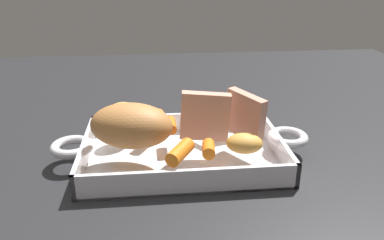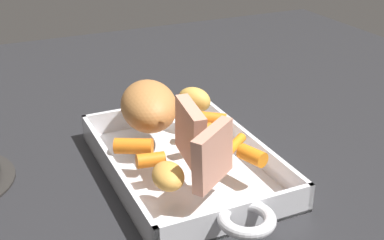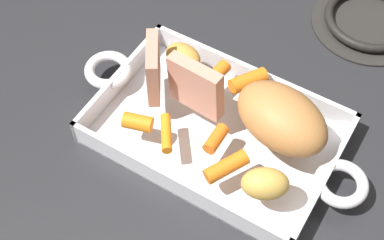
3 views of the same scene
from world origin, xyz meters
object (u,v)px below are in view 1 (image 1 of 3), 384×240
at_px(baby_carrot_center_left, 225,115).
at_px(baby_carrot_northeast, 180,152).
at_px(baby_carrot_southeast, 171,125).
at_px(potato_near_roast, 244,143).
at_px(roast_slice_outer, 205,116).
at_px(potato_whole, 121,114).
at_px(pork_roast, 131,126).
at_px(baby_carrot_short, 209,149).
at_px(roasting_dish, 183,153).
at_px(baby_carrot_long, 152,118).
at_px(baby_carrot_northwest, 204,119).
at_px(roast_slice_thick, 245,116).

distance_m(baby_carrot_center_left, baby_carrot_northeast, 0.18).
relative_size(baby_carrot_southeast, potato_near_roast, 0.73).
height_order(roast_slice_outer, potato_whole, roast_slice_outer).
bearing_deg(pork_roast, roast_slice_outer, 7.66).
relative_size(baby_carrot_center_left, baby_carrot_short, 1.03).
height_order(roasting_dish, baby_carrot_northeast, baby_carrot_northeast).
bearing_deg(baby_carrot_center_left, potato_whole, 179.84).
relative_size(pork_roast, potato_near_roast, 2.34).
xyz_separation_m(roast_slice_outer, potato_whole, (-0.15, 0.08, -0.02)).
bearing_deg(pork_roast, roasting_dish, 15.06).
bearing_deg(pork_roast, potato_near_roast, -12.78).
bearing_deg(potato_whole, baby_carrot_long, -2.19).
height_order(baby_carrot_northwest, baby_carrot_long, baby_carrot_long).
bearing_deg(baby_carrot_long, baby_carrot_center_left, 0.66).
xyz_separation_m(pork_roast, roast_slice_thick, (0.20, 0.02, 0.00)).
xyz_separation_m(baby_carrot_northwest, potato_near_roast, (0.05, -0.13, 0.01)).
relative_size(roast_slice_thick, baby_carrot_southeast, 1.85).
bearing_deg(baby_carrot_center_left, roasting_dish, -141.86).
xyz_separation_m(roasting_dish, potato_near_roast, (0.10, -0.06, 0.05)).
xyz_separation_m(roasting_dish, roast_slice_thick, (0.11, -0.01, 0.07)).
xyz_separation_m(roast_slice_outer, baby_carrot_long, (-0.09, 0.07, -0.03)).
xyz_separation_m(roast_slice_outer, roast_slice_thick, (0.07, 0.00, -0.00)).
height_order(potato_whole, potato_near_roast, potato_whole).
height_order(baby_carrot_center_left, baby_carrot_northeast, baby_carrot_northeast).
distance_m(baby_carrot_northwest, baby_carrot_long, 0.10).
height_order(roast_slice_thick, potato_near_roast, roast_slice_thick).
xyz_separation_m(baby_carrot_northwest, baby_carrot_short, (-0.01, -0.13, 0.00)).
bearing_deg(baby_carrot_center_left, pork_roast, -152.10).
relative_size(baby_carrot_northwest, potato_whole, 0.99).
bearing_deg(baby_carrot_northeast, roasting_dish, 82.89).
xyz_separation_m(baby_carrot_center_left, baby_carrot_long, (-0.14, -0.00, -0.00)).
xyz_separation_m(roast_slice_outer, baby_carrot_center_left, (0.05, 0.08, -0.03)).
xyz_separation_m(roasting_dish, potato_whole, (-0.11, 0.07, 0.05)).
bearing_deg(baby_carrot_southeast, baby_carrot_long, 136.71).
height_order(pork_roast, potato_whole, pork_roast).
xyz_separation_m(baby_carrot_northeast, baby_carrot_long, (-0.04, 0.14, -0.00)).
bearing_deg(roast_slice_outer, baby_carrot_northeast, -124.43).
bearing_deg(roast_slice_outer, potato_whole, 152.92).
distance_m(roast_slice_outer, baby_carrot_southeast, 0.08).
distance_m(baby_carrot_southeast, potato_near_roast, 0.15).
distance_m(baby_carrot_northwest, baby_carrot_short, 0.13).
height_order(roasting_dish, baby_carrot_southeast, baby_carrot_southeast).
bearing_deg(roast_slice_outer, baby_carrot_short, -91.77).
relative_size(roast_slice_thick, potato_whole, 1.28).
bearing_deg(baby_carrot_southeast, potato_near_roast, -41.12).
bearing_deg(potato_whole, baby_carrot_northwest, -3.04).
distance_m(baby_carrot_short, baby_carrot_southeast, 0.12).
height_order(roasting_dish, potato_whole, potato_whole).
bearing_deg(roast_slice_thick, baby_carrot_northeast, -149.18).
distance_m(roast_slice_outer, baby_carrot_short, 0.07).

